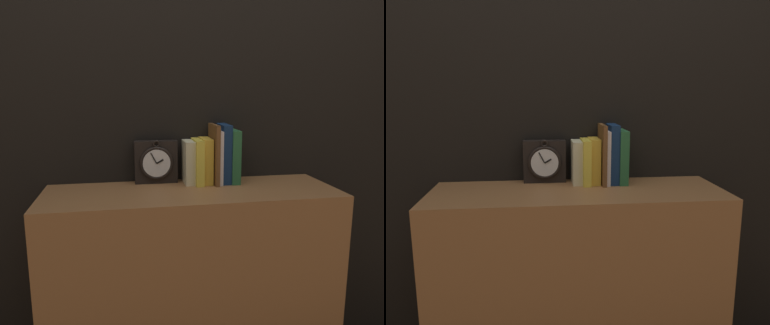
% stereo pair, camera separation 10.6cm
% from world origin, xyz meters
% --- Properties ---
extents(wall_back, '(6.00, 0.05, 2.60)m').
position_xyz_m(wall_back, '(0.00, 0.21, 1.30)').
color(wall_back, black).
rests_on(wall_back, ground_plane).
extents(bookshelf, '(1.14, 0.38, 0.87)m').
position_xyz_m(bookshelf, '(0.00, 0.00, 0.44)').
color(bookshelf, '#936038').
rests_on(bookshelf, ground_plane).
extents(clock, '(0.18, 0.06, 0.18)m').
position_xyz_m(clock, '(-0.13, 0.15, 0.96)').
color(clock, black).
rests_on(clock, bookshelf).
extents(book_slot0_cream, '(0.04, 0.12, 0.18)m').
position_xyz_m(book_slot0_cream, '(0.01, 0.12, 0.96)').
color(book_slot0_cream, beige).
rests_on(book_slot0_cream, bookshelf).
extents(book_slot1_yellow, '(0.03, 0.14, 0.18)m').
position_xyz_m(book_slot1_yellow, '(0.04, 0.11, 0.96)').
color(book_slot1_yellow, yellow).
rests_on(book_slot1_yellow, bookshelf).
extents(book_slot2_yellow, '(0.04, 0.12, 0.19)m').
position_xyz_m(book_slot2_yellow, '(0.08, 0.12, 0.96)').
color(book_slot2_yellow, yellow).
rests_on(book_slot2_yellow, bookshelf).
extents(book_slot3_brown, '(0.02, 0.15, 0.25)m').
position_xyz_m(book_slot3_brown, '(0.11, 0.10, 0.99)').
color(book_slot3_brown, brown).
rests_on(book_slot3_brown, bookshelf).
extents(book_slot4_white, '(0.02, 0.14, 0.22)m').
position_xyz_m(book_slot4_white, '(0.13, 0.11, 0.98)').
color(book_slot4_white, white).
rests_on(book_slot4_white, bookshelf).
extents(book_slot5_navy, '(0.04, 0.13, 0.24)m').
position_xyz_m(book_slot5_navy, '(0.16, 0.11, 0.99)').
color(book_slot5_navy, navy).
rests_on(book_slot5_navy, bookshelf).
extents(book_slot6_green, '(0.04, 0.14, 0.22)m').
position_xyz_m(book_slot6_green, '(0.19, 0.11, 0.98)').
color(book_slot6_green, '#276339').
rests_on(book_slot6_green, bookshelf).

